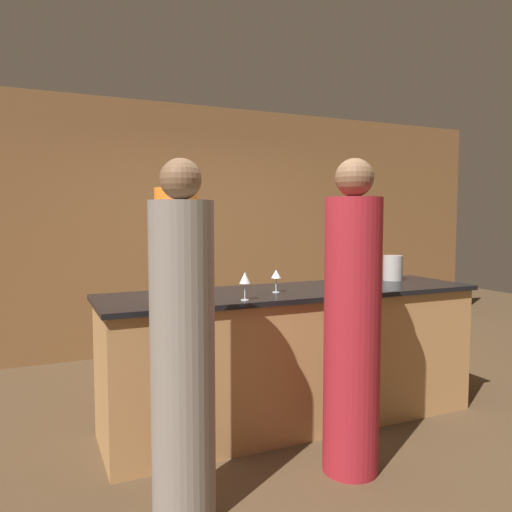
% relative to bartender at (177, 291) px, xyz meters
% --- Properties ---
extents(ground_plane, '(14.00, 14.00, 0.00)m').
position_rel_bartender_xyz_m(ground_plane, '(0.66, -0.83, -0.92)').
color(ground_plane, '#4C3823').
extents(back_wall, '(8.00, 0.06, 2.80)m').
position_rel_bartender_xyz_m(back_wall, '(0.66, 1.54, 0.48)').
color(back_wall, brown).
rests_on(back_wall, ground_plane).
extents(bar_counter, '(2.83, 0.78, 1.00)m').
position_rel_bartender_xyz_m(bar_counter, '(0.66, -0.83, -0.42)').
color(bar_counter, '#B27F4C').
rests_on(bar_counter, ground_plane).
extents(bartender, '(0.35, 0.35, 1.97)m').
position_rel_bartender_xyz_m(bartender, '(0.00, 0.00, 0.00)').
color(bartender, orange).
rests_on(bartender, ground_plane).
extents(guest_0, '(0.32, 0.32, 1.81)m').
position_rel_bartender_xyz_m(guest_0, '(-0.42, -1.66, -0.07)').
color(guest_0, gray).
rests_on(guest_0, ground_plane).
extents(guest_1, '(0.33, 0.33, 1.87)m').
position_rel_bartender_xyz_m(guest_1, '(0.63, -1.61, -0.04)').
color(guest_1, maroon).
rests_on(guest_1, ground_plane).
extents(wine_bottle_0, '(0.08, 0.08, 0.27)m').
position_rel_bartender_xyz_m(wine_bottle_0, '(-0.42, -1.15, 0.18)').
color(wine_bottle_0, black).
rests_on(wine_bottle_0, bar_counter).
extents(ice_bucket, '(0.16, 0.16, 0.21)m').
position_rel_bartender_xyz_m(ice_bucket, '(1.68, -0.69, 0.18)').
color(ice_bucket, '#9E9993').
rests_on(ice_bucket, bar_counter).
extents(wine_glass_0, '(0.07, 0.07, 0.15)m').
position_rel_bartender_xyz_m(wine_glass_0, '(1.27, -0.93, 0.20)').
color(wine_glass_0, silver).
rests_on(wine_glass_0, bar_counter).
extents(wine_glass_1, '(0.07, 0.07, 0.18)m').
position_rel_bartender_xyz_m(wine_glass_1, '(0.15, -1.12, 0.22)').
color(wine_glass_1, silver).
rests_on(wine_glass_1, bar_counter).
extents(wine_glass_2, '(0.08, 0.08, 0.17)m').
position_rel_bartender_xyz_m(wine_glass_2, '(-0.29, -1.15, 0.21)').
color(wine_glass_2, silver).
rests_on(wine_glass_2, bar_counter).
extents(wine_glass_3, '(0.07, 0.07, 0.16)m').
position_rel_bartender_xyz_m(wine_glass_3, '(0.48, -0.90, 0.20)').
color(wine_glass_3, silver).
rests_on(wine_glass_3, bar_counter).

